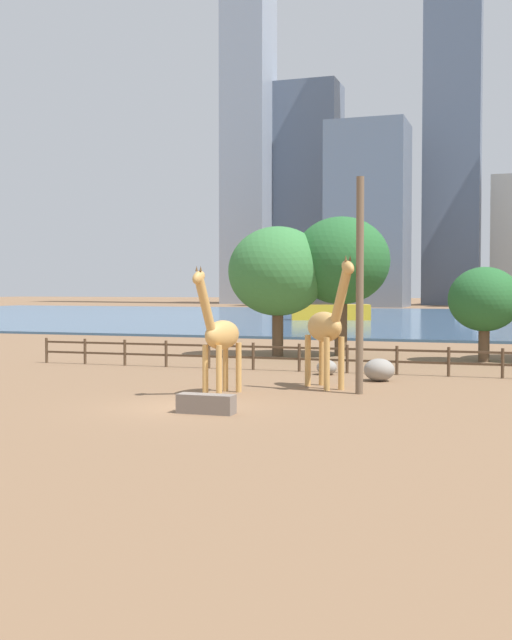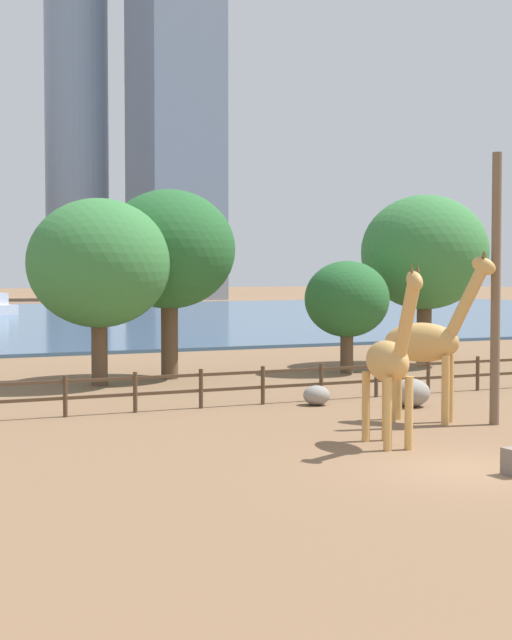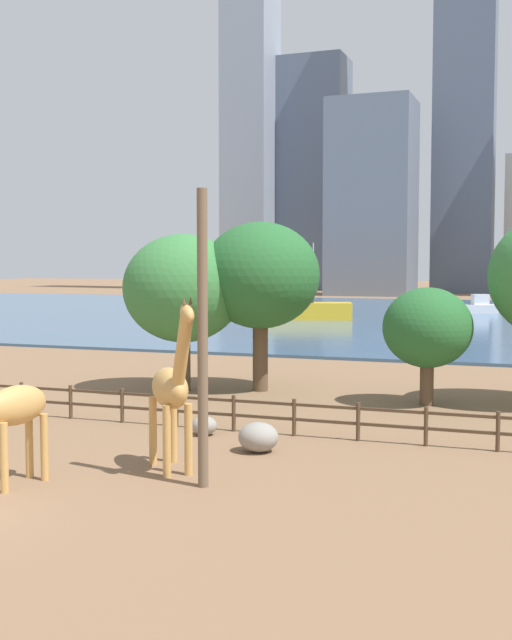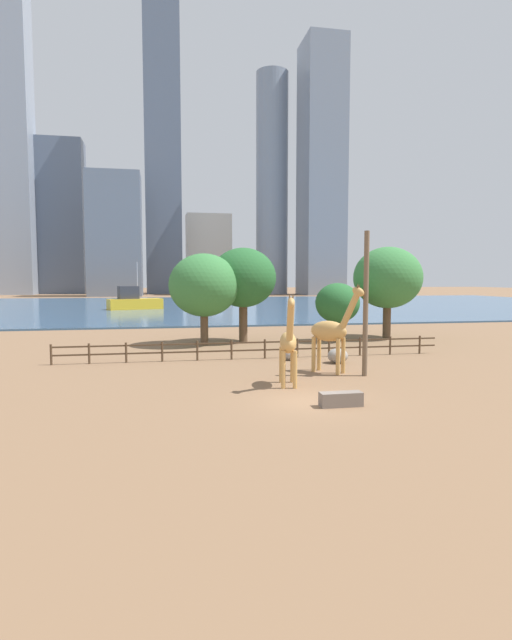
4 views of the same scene
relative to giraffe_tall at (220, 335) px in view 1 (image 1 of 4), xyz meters
The scene contains 18 objects.
ground_plane 76.71m from the giraffe_tall, 89.96° to the left, with size 400.00×400.00×0.00m, color brown.
harbor_water 73.71m from the giraffe_tall, 89.96° to the left, with size 180.00×86.00×0.20m, color #3D6084.
giraffe_tall is the anchor object (origin of this frame).
giraffe_companion 4.42m from the giraffe_tall, 41.84° to the left, with size 2.70×2.92×5.10m.
utility_pole 5.42m from the giraffe_tall, 19.99° to the left, with size 0.28×0.28×7.94m, color brown.
boulder_near_fence 8.21m from the giraffe_tall, 74.23° to the left, with size 0.91×0.89×0.67m, color gray.
boulder_by_pole 7.89m from the giraffe_tall, 51.33° to the left, with size 1.28×1.26×0.94m, color gray.
feeding_trough 4.82m from the giraffe_tall, 74.61° to the right, with size 1.80×0.60×0.60m, color #72665B.
enclosure_fence 8.79m from the giraffe_tall, 91.17° to the left, with size 26.12×0.14×1.30m.
tree_left_large 17.94m from the giraffe_tall, 87.89° to the left, with size 5.55×5.55×7.94m.
tree_center_broad 18.56m from the giraffe_tall, 62.43° to the left, with size 3.77×3.77×5.00m.
tree_left_small 16.86m from the giraffe_tall, 99.52° to the left, with size 5.65×5.65×7.38m.
boat_ferry 80.09m from the giraffe_tall, 86.38° to the left, with size 5.41×3.83×2.25m.
boat_sailboat 63.67m from the giraffe_tall, 99.64° to the left, with size 9.45×5.75×8.01m.
skyline_block_central 174.64m from the giraffe_tall, 108.53° to the left, with size 10.84×12.01×105.46m, color #939EAD.
skyline_block_left 164.06m from the giraffe_tall, 91.68° to the left, with size 12.32×8.41×101.59m, color slate.
skyline_block_right 138.60m from the giraffe_tall, 98.19° to the left, with size 15.96×13.21×37.37m, color slate.
skyline_block_wide 173.22m from the giraffe_tall, 103.66° to the left, with size 16.22×12.08×54.11m, color slate.
Camera 1 is at (10.36, -23.90, 3.90)m, focal length 45.00 mm.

